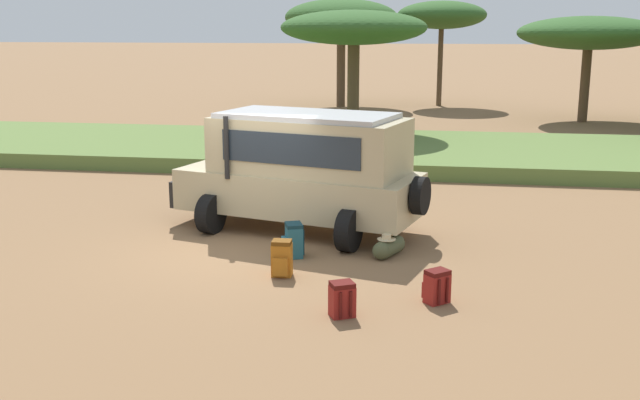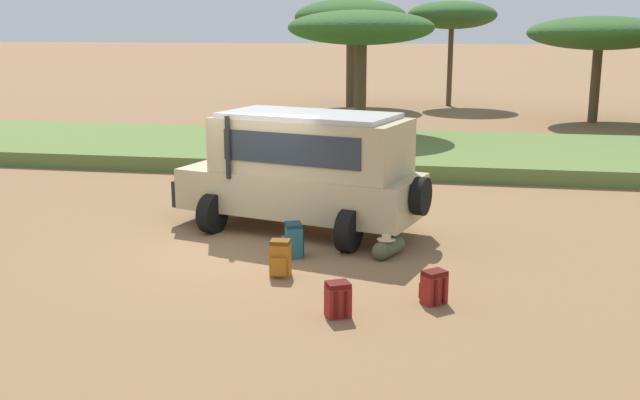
{
  "view_description": "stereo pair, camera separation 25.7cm",
  "coord_description": "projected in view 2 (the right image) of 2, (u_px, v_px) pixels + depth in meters",
  "views": [
    {
      "loc": [
        3.62,
        -13.07,
        4.15
      ],
      "look_at": [
        1.48,
        0.19,
        1.0
      ],
      "focal_mm": 42.0,
      "sensor_mm": 36.0,
      "label": 1
    },
    {
      "loc": [
        3.88,
        -13.02,
        4.15
      ],
      "look_at": [
        1.48,
        0.19,
        1.0
      ],
      "focal_mm": 42.0,
      "sensor_mm": 36.0,
      "label": 2
    }
  ],
  "objects": [
    {
      "name": "grass_bank",
      "position": [
        332.0,
        150.0,
        24.11
      ],
      "size": [
        120.0,
        7.0,
        0.44
      ],
      "color": "#5B7538",
      "rests_on": "ground_plane"
    },
    {
      "name": "backpack_beside_front_wheel",
      "position": [
        280.0,
        259.0,
        12.62
      ],
      "size": [
        0.35,
        0.38,
        0.62
      ],
      "color": "#B26619",
      "rests_on": "ground_plane"
    },
    {
      "name": "backpack_cluster_center",
      "position": [
        293.0,
        240.0,
        13.68
      ],
      "size": [
        0.45,
        0.46,
        0.63
      ],
      "color": "#235B6B",
      "rests_on": "ground_plane"
    },
    {
      "name": "ground_plane",
      "position": [
        241.0,
        251.0,
        14.1
      ],
      "size": [
        320.0,
        320.0,
        0.0
      ],
      "primitive_type": "plane",
      "color": "olive"
    },
    {
      "name": "backpack_outermost",
      "position": [
        338.0,
        300.0,
        10.88
      ],
      "size": [
        0.43,
        0.44,
        0.52
      ],
      "color": "maroon",
      "rests_on": "ground_plane"
    },
    {
      "name": "duffel_bag_low_black_case",
      "position": [
        389.0,
        247.0,
        13.72
      ],
      "size": [
        0.56,
        0.85,
        0.43
      ],
      "color": "#4C5133",
      "rests_on": "ground_plane"
    },
    {
      "name": "acacia_tree_far_left",
      "position": [
        351.0,
        18.0,
        37.84
      ],
      "size": [
        5.69,
        6.26,
        5.44
      ],
      "color": "brown",
      "rests_on": "ground_plane"
    },
    {
      "name": "safari_vehicle",
      "position": [
        305.0,
        169.0,
        15.21
      ],
      "size": [
        5.47,
        3.52,
        2.44
      ],
      "color": "tan",
      "rests_on": "ground_plane"
    },
    {
      "name": "acacia_tree_centre_back",
      "position": [
        452.0,
        15.0,
        38.2
      ],
      "size": [
        4.56,
        4.6,
        5.36
      ],
      "color": "brown",
      "rests_on": "ground_plane"
    },
    {
      "name": "acacia_tree_right_mid",
      "position": [
        599.0,
        33.0,
        31.77
      ],
      "size": [
        6.04,
        6.01,
        4.53
      ],
      "color": "brown",
      "rests_on": "ground_plane"
    },
    {
      "name": "backpack_near_rear_wheel",
      "position": [
        434.0,
        287.0,
        11.38
      ],
      "size": [
        0.45,
        0.45,
        0.52
      ],
      "color": "maroon",
      "rests_on": "ground_plane"
    },
    {
      "name": "acacia_tree_left_mid",
      "position": [
        361.0,
        29.0,
        25.74
      ],
      "size": [
        5.05,
        5.25,
        4.66
      ],
      "color": "brown",
      "rests_on": "ground_plane"
    }
  ]
}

